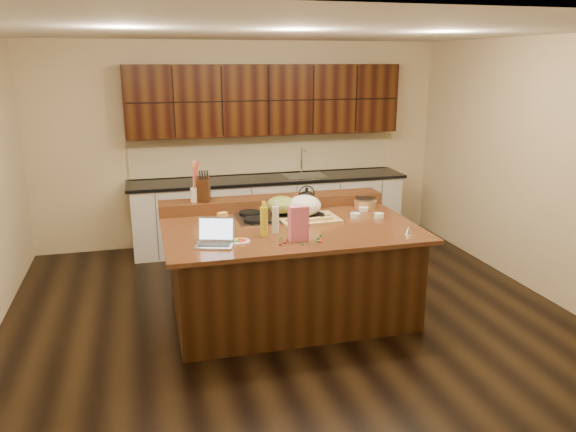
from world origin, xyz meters
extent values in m
cube|color=black|center=(0.00, 0.00, -0.01)|extent=(5.50, 5.00, 0.01)
cube|color=silver|center=(0.00, 0.00, 2.71)|extent=(5.50, 5.00, 0.01)
cube|color=beige|center=(0.00, 2.50, 1.35)|extent=(5.50, 0.01, 2.70)
cube|color=beige|center=(0.00, -2.50, 1.35)|extent=(5.50, 0.01, 2.70)
cube|color=beige|center=(2.75, 0.00, 1.35)|extent=(0.01, 5.00, 2.70)
cube|color=black|center=(0.00, 0.00, 0.44)|extent=(2.22, 1.42, 0.88)
cube|color=black|center=(0.00, 0.00, 0.90)|extent=(2.40, 1.60, 0.04)
cube|color=black|center=(0.00, 0.70, 0.98)|extent=(2.40, 0.30, 0.12)
cube|color=gray|center=(0.00, 0.30, 0.93)|extent=(0.92, 0.52, 0.02)
cylinder|color=black|center=(-0.30, 0.43, 0.95)|extent=(0.22, 0.22, 0.03)
cylinder|color=black|center=(0.30, 0.43, 0.95)|extent=(0.22, 0.22, 0.03)
cylinder|color=black|center=(-0.30, 0.17, 0.95)|extent=(0.22, 0.22, 0.03)
cylinder|color=black|center=(0.30, 0.17, 0.95)|extent=(0.22, 0.22, 0.03)
cylinder|color=black|center=(0.00, 0.30, 0.95)|extent=(0.22, 0.22, 0.03)
cube|color=silver|center=(0.30, 2.17, 0.45)|extent=(3.60, 0.62, 0.90)
cube|color=black|center=(0.30, 2.17, 0.92)|extent=(3.70, 0.66, 0.04)
cube|color=gray|center=(0.80, 2.17, 0.94)|extent=(0.55, 0.42, 0.01)
cylinder|color=gray|center=(0.80, 2.35, 1.12)|extent=(0.02, 0.02, 0.36)
cube|color=black|center=(0.30, 2.32, 1.95)|extent=(3.60, 0.34, 0.90)
cube|color=beige|center=(0.30, 2.48, 1.20)|extent=(3.60, 0.03, 0.50)
ellipsoid|color=black|center=(0.30, 0.43, 1.05)|extent=(0.25, 0.25, 0.18)
ellipsoid|color=olive|center=(0.00, 0.30, 1.05)|extent=(0.35, 0.35, 0.17)
cube|color=#B7B7BC|center=(-0.78, -0.44, 0.93)|extent=(0.37, 0.30, 0.01)
cube|color=black|center=(-0.78, -0.44, 0.94)|extent=(0.30, 0.20, 0.00)
cube|color=#B7B7BC|center=(-0.75, -0.33, 1.04)|extent=(0.32, 0.16, 0.21)
cube|color=silver|center=(-0.75, -0.34, 1.04)|extent=(0.29, 0.13, 0.18)
cylinder|color=gold|center=(-0.31, -0.27, 1.06)|extent=(0.08, 0.08, 0.27)
cylinder|color=silver|center=(-0.19, -0.20, 1.04)|extent=(0.08, 0.08, 0.25)
cube|color=tan|center=(0.23, 0.13, 0.93)|extent=(0.59, 0.44, 0.03)
ellipsoid|color=white|center=(0.21, 0.22, 1.05)|extent=(0.34, 0.34, 0.21)
cube|color=#EDD872|center=(0.13, 0.00, 0.96)|extent=(0.13, 0.03, 0.03)
cube|color=#EDD872|center=(0.25, 0.00, 0.96)|extent=(0.13, 0.03, 0.03)
cube|color=#EDD872|center=(0.38, 0.00, 0.96)|extent=(0.13, 0.03, 0.03)
cylinder|color=gray|center=(0.36, 0.11, 0.95)|extent=(0.22, 0.09, 0.01)
cylinder|color=white|center=(0.94, 0.04, 0.94)|extent=(0.11, 0.11, 0.04)
cylinder|color=white|center=(0.72, 0.10, 0.94)|extent=(0.11, 0.11, 0.04)
cylinder|color=white|center=(0.89, 0.31, 0.94)|extent=(0.13, 0.13, 0.04)
cylinder|color=#996B3F|center=(0.96, 0.43, 0.97)|extent=(0.29, 0.29, 0.09)
cone|color=silver|center=(0.98, -0.53, 0.96)|extent=(0.08, 0.08, 0.07)
cube|color=#D56482|center=(-0.04, -0.47, 1.08)|extent=(0.17, 0.10, 0.31)
cylinder|color=white|center=(-0.55, -0.38, 0.93)|extent=(0.23, 0.23, 0.01)
cube|color=gold|center=(-0.62, 0.17, 0.98)|extent=(0.11, 0.09, 0.12)
cylinder|color=white|center=(-0.81, 0.70, 1.11)|extent=(0.16, 0.16, 0.14)
cube|color=black|center=(-0.73, 0.70, 1.16)|extent=(0.16, 0.22, 0.24)
ellipsoid|color=red|center=(-0.18, -0.53, 0.93)|extent=(0.02, 0.02, 0.02)
ellipsoid|color=#198C26|center=(0.11, -0.57, 0.93)|extent=(0.02, 0.02, 0.02)
ellipsoid|color=red|center=(-0.05, -0.40, 0.93)|extent=(0.02, 0.02, 0.02)
ellipsoid|color=#198C26|center=(-0.18, -0.38, 0.93)|extent=(0.02, 0.02, 0.02)
ellipsoid|color=red|center=(-0.12, -0.40, 0.93)|extent=(0.02, 0.02, 0.02)
ellipsoid|color=#198C26|center=(-0.06, -0.40, 0.93)|extent=(0.02, 0.02, 0.02)
ellipsoid|color=red|center=(-0.13, -0.44, 0.93)|extent=(0.02, 0.02, 0.02)
ellipsoid|color=#198C26|center=(-0.06, -0.41, 0.93)|extent=(0.02, 0.02, 0.02)
ellipsoid|color=red|center=(0.13, -0.58, 0.93)|extent=(0.02, 0.02, 0.02)
ellipsoid|color=#198C26|center=(0.19, -0.41, 0.93)|extent=(0.02, 0.02, 0.02)
ellipsoid|color=red|center=(-0.23, -0.57, 0.93)|extent=(0.02, 0.02, 0.02)
ellipsoid|color=#198C26|center=(0.14, -0.48, 0.93)|extent=(0.02, 0.02, 0.02)
ellipsoid|color=red|center=(0.05, -0.44, 0.93)|extent=(0.02, 0.02, 0.02)
ellipsoid|color=#198C26|center=(-0.04, -0.61, 0.93)|extent=(0.02, 0.02, 0.02)
camera|label=1|loc=(-1.33, -4.99, 2.45)|focal=35.00mm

